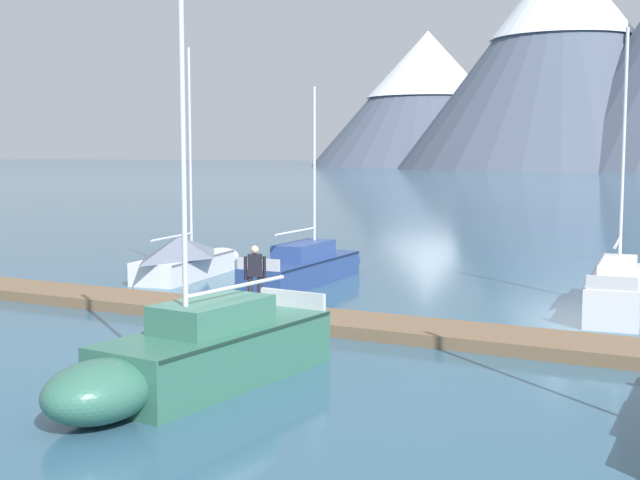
{
  "coord_description": "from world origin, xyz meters",
  "views": [
    {
      "loc": [
        10.65,
        -15.58,
        4.48
      ],
      "look_at": [
        0.0,
        6.0,
        2.0
      ],
      "focal_mm": 48.52,
      "sensor_mm": 36.0,
      "label": 1
    }
  ],
  "objects": [
    {
      "name": "sailboat_mid_dock_starboard",
      "position": [
        1.52,
        -2.37,
        0.67
      ],
      "size": [
        2.46,
        6.89,
        9.03
      ],
      "color": "#336B56",
      "rests_on": "ground"
    },
    {
      "name": "dock",
      "position": [
        0.0,
        4.0,
        0.15
      ],
      "size": [
        27.49,
        2.87,
        0.3
      ],
      "color": "brown",
      "rests_on": "ground"
    },
    {
      "name": "sailboat_far_berth",
      "position": [
        7.5,
        10.03,
        0.63
      ],
      "size": [
        1.84,
        7.22,
        7.94
      ],
      "color": "silver",
      "rests_on": "ground"
    },
    {
      "name": "sailboat_second_berth",
      "position": [
        -7.14,
        9.82,
        0.71
      ],
      "size": [
        2.4,
        6.48,
        8.11
      ],
      "color": "white",
      "rests_on": "ground"
    },
    {
      "name": "mountain_central_massif",
      "position": [
        -31.9,
        207.49,
        28.85
      ],
      "size": [
        81.81,
        81.81,
        55.31
      ],
      "color": "#4C566B",
      "rests_on": "ground"
    },
    {
      "name": "person_on_dock",
      "position": [
        -0.96,
        4.03,
        1.26
      ],
      "size": [
        0.51,
        0.39,
        1.69
      ],
      "color": "#232328",
      "rests_on": "dock"
    },
    {
      "name": "mountain_west_summit",
      "position": [
        -75.41,
        230.79,
        21.05
      ],
      "size": [
        69.21,
        69.21,
        39.78
      ],
      "color": "#4C566B",
      "rests_on": "ground"
    },
    {
      "name": "ground_plane",
      "position": [
        0.0,
        0.0,
        0.0
      ],
      "size": [
        700.0,
        700.0,
        0.0
      ],
      "primitive_type": "plane",
      "color": "#335B75"
    },
    {
      "name": "sailboat_mid_dock_port",
      "position": [
        -2.71,
        10.56,
        0.56
      ],
      "size": [
        1.73,
        7.16,
        6.67
      ],
      "color": "navy",
      "rests_on": "ground"
    }
  ]
}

